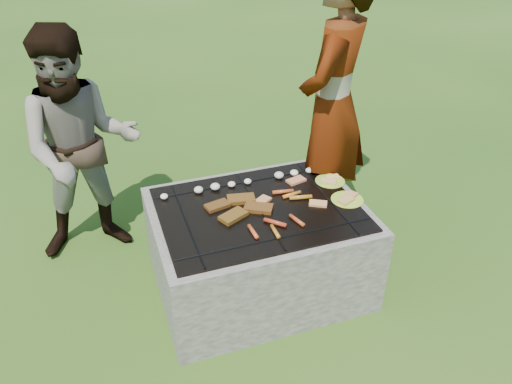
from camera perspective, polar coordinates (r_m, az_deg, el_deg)
lawn at (r=3.44m, az=0.28°, el=-10.34°), size 60.00×60.00×0.00m
fire_pit at (r=3.26m, az=0.29°, el=-6.68°), size 1.30×1.00×0.62m
mushrooms at (r=3.29m, az=-1.32°, el=1.19°), size 1.05×0.06×0.04m
pork_slabs at (r=3.05m, az=-1.88°, el=-1.71°), size 0.41×0.30×0.03m
sausages at (r=3.02m, az=3.17°, el=-2.12°), size 0.49×0.46×0.03m
bread_on_grate at (r=3.19m, az=3.92°, el=-0.17°), size 0.45×0.41×0.02m
plate_far at (r=3.37m, az=8.47°, el=1.24°), size 0.25×0.25×0.03m
plate_near at (r=3.19m, az=10.40°, el=-0.86°), size 0.25×0.25×0.03m
cook at (r=3.53m, az=8.76°, el=9.56°), size 0.84×0.84×1.97m
bystander at (r=3.51m, az=-19.28°, el=4.74°), size 0.80×0.63×1.62m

